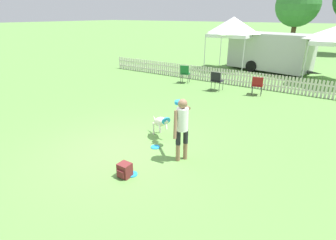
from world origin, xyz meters
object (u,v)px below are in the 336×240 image
object	(u,v)px
handler_person	(182,122)
tree_left_grove	(298,5)
folding_chair_center	(257,84)
leaping_dog	(160,122)
frisbee_near_handler	(132,174)
folding_chair_blue_left	(185,72)
canopy_tent_main	(233,27)
equipment_trailer	(270,51)
backpack_on_grass	(125,170)
frisbee_near_dog	(155,147)
folding_chair_green_right	(217,79)

from	to	relation	value
handler_person	tree_left_grove	world-z (taller)	tree_left_grove
folding_chair_center	leaping_dog	bearing A→B (deg)	69.30
frisbee_near_handler	folding_chair_blue_left	bearing A→B (deg)	112.67
tree_left_grove	canopy_tent_main	bearing A→B (deg)	-96.87
handler_person	frisbee_near_handler	world-z (taller)	handler_person
canopy_tent_main	equipment_trailer	distance (m)	2.75
leaping_dog	backpack_on_grass	world-z (taller)	leaping_dog
folding_chair_blue_left	equipment_trailer	world-z (taller)	equipment_trailer
frisbee_near_handler	frisbee_near_dog	distance (m)	1.37
frisbee_near_handler	folding_chair_blue_left	size ratio (longest dim) A/B	0.26
leaping_dog	frisbee_near_handler	xyz separation A→B (m)	(0.57, -1.91, -0.47)
handler_person	leaping_dog	xyz separation A→B (m)	(-1.11, 0.69, -0.49)
handler_person	frisbee_near_handler	distance (m)	1.64
frisbee_near_handler	folding_chair_green_right	distance (m)	7.55
handler_person	frisbee_near_dog	bearing A→B (deg)	114.97
folding_chair_green_right	tree_left_grove	world-z (taller)	tree_left_grove
folding_chair_center	frisbee_near_handler	bearing A→B (deg)	75.92
handler_person	folding_chair_blue_left	distance (m)	7.68
folding_chair_green_right	tree_left_grove	bearing A→B (deg)	-88.77
folding_chair_center	canopy_tent_main	world-z (taller)	canopy_tent_main
handler_person	canopy_tent_main	distance (m)	11.93
frisbee_near_dog	tree_left_grove	size ratio (longest dim) A/B	0.04
frisbee_near_handler	folding_chair_green_right	world-z (taller)	folding_chair_green_right
handler_person	tree_left_grove	distance (m)	23.58
leaping_dog	folding_chair_center	size ratio (longest dim) A/B	1.17
tree_left_grove	folding_chair_green_right	bearing A→B (deg)	-90.15
folding_chair_center	equipment_trailer	world-z (taller)	equipment_trailer
handler_person	folding_chair_green_right	xyz separation A→B (m)	(-1.86, 6.20, -0.43)
leaping_dog	handler_person	bearing A→B (deg)	90.51
folding_chair_blue_left	folding_chair_green_right	world-z (taller)	folding_chair_blue_left
handler_person	canopy_tent_main	size ratio (longest dim) A/B	0.49
frisbee_near_handler	equipment_trailer	bearing A→B (deg)	92.46
backpack_on_grass	folding_chair_green_right	bearing A→B (deg)	99.31
folding_chair_blue_left	backpack_on_grass	bearing A→B (deg)	95.08
frisbee_near_dog	backpack_on_grass	distance (m)	1.49
backpack_on_grass	folding_chair_blue_left	world-z (taller)	folding_chair_blue_left
folding_chair_green_right	handler_person	bearing A→B (deg)	108.12
frisbee_near_dog	equipment_trailer	distance (m)	12.34
handler_person	leaping_dog	distance (m)	1.40
folding_chair_blue_left	folding_chair_green_right	distance (m)	2.01
backpack_on_grass	folding_chair_green_right	xyz separation A→B (m)	(-1.24, 7.55, 0.38)
leaping_dog	equipment_trailer	world-z (taller)	equipment_trailer
folding_chair_center	tree_left_grove	bearing A→B (deg)	-94.89
folding_chair_center	backpack_on_grass	bearing A→B (deg)	75.34
folding_chair_green_right	canopy_tent_main	distance (m)	5.73
folding_chair_green_right	equipment_trailer	bearing A→B (deg)	-95.43
folding_chair_green_right	canopy_tent_main	size ratio (longest dim) A/B	0.28
backpack_on_grass	canopy_tent_main	size ratio (longest dim) A/B	0.10
frisbee_near_handler	folding_chair_blue_left	distance (m)	8.54
handler_person	leaping_dog	world-z (taller)	handler_person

